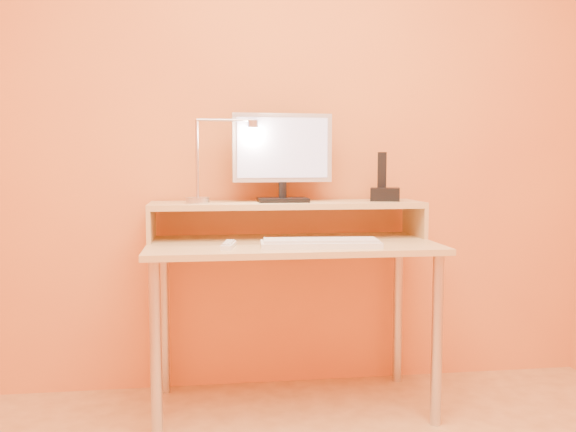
{
  "coord_description": "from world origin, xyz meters",
  "views": [
    {
      "loc": [
        -0.36,
        -1.36,
        1.06
      ],
      "look_at": [
        -0.02,
        1.13,
        0.83
      ],
      "focal_mm": 38.29,
      "sensor_mm": 36.0,
      "label": 1
    }
  ],
  "objects": [
    {
      "name": "desk_leg_bl",
      "position": [
        -0.55,
        1.43,
        0.35
      ],
      "size": [
        0.04,
        0.04,
        0.69
      ],
      "primitive_type": "cylinder",
      "color": "#B9B8C3",
      "rests_on": "floor"
    },
    {
      "name": "lamp_arm",
      "position": [
        -0.27,
        1.3,
        1.24
      ],
      "size": [
        0.24,
        0.01,
        0.01
      ],
      "primitive_type": "cylinder",
      "rotation": [
        0.0,
        1.57,
        0.0
      ],
      "color": "#B9B8C3",
      "rests_on": "lamp_post"
    },
    {
      "name": "monitor_panel",
      "position": [
        -0.02,
        1.34,
        1.12
      ],
      "size": [
        0.44,
        0.06,
        0.3
      ],
      "primitive_type": "cube",
      "rotation": [
        0.0,
        0.0,
        0.05
      ],
      "color": "#B5B5BA",
      "rests_on": "monitor_neck"
    },
    {
      "name": "lamp_base",
      "position": [
        -0.39,
        1.3,
        0.89
      ],
      "size": [
        0.1,
        0.1,
        0.02
      ],
      "primitive_type": "cylinder",
      "color": "#B9B8C3",
      "rests_on": "desk_shelf"
    },
    {
      "name": "monitor_neck",
      "position": [
        -0.02,
        1.33,
        0.93
      ],
      "size": [
        0.04,
        0.04,
        0.07
      ],
      "primitive_type": "cylinder",
      "color": "black",
      "rests_on": "monitor_foot"
    },
    {
      "name": "lamp_bulb",
      "position": [
        -0.15,
        1.3,
        1.2
      ],
      "size": [
        0.03,
        0.03,
        0.0
      ],
      "primitive_type": "cylinder",
      "color": "#FFEAC6",
      "rests_on": "lamp_head"
    },
    {
      "name": "phone_led",
      "position": [
        0.49,
        1.28,
        0.91
      ],
      "size": [
        0.01,
        0.0,
        0.04
      ],
      "primitive_type": "cube",
      "color": "blue",
      "rests_on": "phone_dock"
    },
    {
      "name": "keyboard",
      "position": [
        0.09,
        1.02,
        0.73
      ],
      "size": [
        0.48,
        0.19,
        0.02
      ],
      "primitive_type": "cube",
      "rotation": [
        0.0,
        0.0,
        -0.08
      ],
      "color": "silver",
      "rests_on": "desk_lower"
    },
    {
      "name": "remote_control",
      "position": [
        -0.27,
        1.05,
        0.73
      ],
      "size": [
        0.07,
        0.16,
        0.02
      ],
      "primitive_type": "cube",
      "rotation": [
        0.0,
        0.0,
        -0.17
      ],
      "color": "silver",
      "rests_on": "desk_lower"
    },
    {
      "name": "phone_handset",
      "position": [
        0.43,
        1.33,
        1.02
      ],
      "size": [
        0.05,
        0.04,
        0.16
      ],
      "primitive_type": "cube",
      "rotation": [
        0.0,
        0.0,
        -0.29
      ],
      "color": "black",
      "rests_on": "phone_dock"
    },
    {
      "name": "mouse",
      "position": [
        0.23,
        1.06,
        0.74
      ],
      "size": [
        0.09,
        0.11,
        0.03
      ],
      "primitive_type": "ellipsoid",
      "rotation": [
        0.0,
        0.0,
        -0.43
      ],
      "color": "white",
      "rests_on": "desk_lower"
    },
    {
      "name": "wall_back",
      "position": [
        0.0,
        1.5,
        1.25
      ],
      "size": [
        3.0,
        0.04,
        2.5
      ],
      "primitive_type": "cube",
      "color": "orange",
      "rests_on": "floor"
    },
    {
      "name": "desk_leg_br",
      "position": [
        0.55,
        1.43,
        0.35
      ],
      "size": [
        0.04,
        0.04,
        0.69
      ],
      "primitive_type": "cylinder",
      "color": "#B9B8C3",
      "rests_on": "floor"
    },
    {
      "name": "phone_dock",
      "position": [
        0.45,
        1.33,
        0.91
      ],
      "size": [
        0.15,
        0.13,
        0.06
      ],
      "primitive_type": "cube",
      "rotation": [
        0.0,
        0.0,
        -0.29
      ],
      "color": "black",
      "rests_on": "desk_shelf"
    },
    {
      "name": "shelf_riser_left",
      "position": [
        -0.59,
        1.33,
        0.79
      ],
      "size": [
        0.02,
        0.3,
        0.14
      ],
      "primitive_type": "cube",
      "color": "#DAB079",
      "rests_on": "desk_lower"
    },
    {
      "name": "lamp_post",
      "position": [
        -0.39,
        1.3,
        1.07
      ],
      "size": [
        0.01,
        0.01,
        0.33
      ],
      "primitive_type": "cylinder",
      "color": "#B9B8C3",
      "rests_on": "lamp_base"
    },
    {
      "name": "monitor_screen",
      "position": [
        -0.02,
        1.32,
        1.12
      ],
      "size": [
        0.4,
        0.02,
        0.26
      ],
      "primitive_type": "cube",
      "rotation": [
        0.0,
        0.0,
        0.05
      ],
      "color": "silver",
      "rests_on": "monitor_panel"
    },
    {
      "name": "monitor_foot",
      "position": [
        -0.02,
        1.33,
        0.89
      ],
      "size": [
        0.22,
        0.16,
        0.02
      ],
      "primitive_type": "cube",
      "color": "black",
      "rests_on": "desk_shelf"
    },
    {
      "name": "desk_leg_fl",
      "position": [
        -0.55,
        0.93,
        0.35
      ],
      "size": [
        0.04,
        0.04,
        0.69
      ],
      "primitive_type": "cylinder",
      "color": "#B9B8C3",
      "rests_on": "floor"
    },
    {
      "name": "desk_lower",
      "position": [
        0.0,
        1.18,
        0.71
      ],
      "size": [
        1.2,
        0.6,
        0.02
      ],
      "primitive_type": "cube",
      "color": "#DAB079",
      "rests_on": "floor"
    },
    {
      "name": "desk_leg_fr",
      "position": [
        0.55,
        0.93,
        0.35
      ],
      "size": [
        0.04,
        0.04,
        0.69
      ],
      "primitive_type": "cylinder",
      "color": "#B9B8C3",
      "rests_on": "floor"
    },
    {
      "name": "shelf_riser_right",
      "position": [
        0.59,
        1.33,
        0.79
      ],
      "size": [
        0.02,
        0.3,
        0.14
      ],
      "primitive_type": "cube",
      "color": "#DAB079",
      "rests_on": "desk_lower"
    },
    {
      "name": "monitor_back",
      "position": [
        -0.02,
        1.36,
        1.12
      ],
      "size": [
        0.4,
        0.03,
        0.26
      ],
      "primitive_type": "cube",
      "rotation": [
        0.0,
        0.0,
        0.05
      ],
      "color": "black",
      "rests_on": "monitor_panel"
    },
    {
      "name": "desk_shelf",
      "position": [
        0.0,
        1.33,
        0.87
      ],
      "size": [
        1.2,
        0.3,
        0.02
      ],
      "primitive_type": "cube",
      "color": "#DAB079",
      "rests_on": "desk_lower"
    },
    {
      "name": "lamp_head",
      "position": [
        -0.15,
        1.3,
        1.22
      ],
      "size": [
        0.04,
        0.04,
        0.03
      ],
      "primitive_type": "cylinder",
      "color": "#B9B8C3",
      "rests_on": "lamp_arm"
    }
  ]
}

